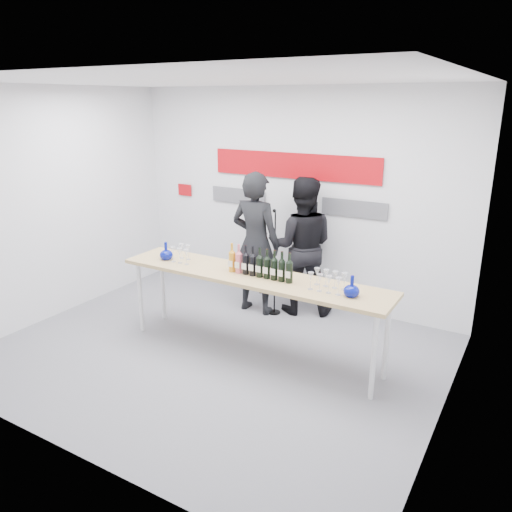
# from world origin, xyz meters

# --- Properties ---
(ground) EXTENTS (5.00, 5.00, 0.00)m
(ground) POSITION_xyz_m (0.00, 0.00, 0.00)
(ground) COLOR slate
(ground) RESTS_ON ground
(back_wall) EXTENTS (5.00, 0.04, 3.00)m
(back_wall) POSITION_xyz_m (0.00, 2.00, 1.50)
(back_wall) COLOR silver
(back_wall) RESTS_ON ground
(signage) EXTENTS (3.38, 0.02, 0.79)m
(signage) POSITION_xyz_m (-0.06, 1.97, 1.81)
(signage) COLOR #AB070E
(signage) RESTS_ON back_wall
(tasting_table) EXTENTS (3.21, 0.65, 0.96)m
(tasting_table) POSITION_xyz_m (0.36, 0.25, 0.89)
(tasting_table) COLOR tan
(tasting_table) RESTS_ON ground
(wine_bottles) EXTENTS (0.80, 0.08, 0.33)m
(wine_bottles) POSITION_xyz_m (0.48, 0.23, 1.13)
(wine_bottles) COLOR #BF7F19
(wine_bottles) RESTS_ON tasting_table
(decanter_left) EXTENTS (0.16, 0.16, 0.21)m
(decanter_left) POSITION_xyz_m (-0.82, 0.20, 1.07)
(decanter_left) COLOR #06107D
(decanter_left) RESTS_ON tasting_table
(decanter_right) EXTENTS (0.16, 0.16, 0.21)m
(decanter_right) POSITION_xyz_m (1.54, 0.20, 1.07)
(decanter_right) COLOR #06107D
(decanter_right) RESTS_ON tasting_table
(glasses_left) EXTENTS (0.26, 0.22, 0.18)m
(glasses_left) POSITION_xyz_m (-0.60, 0.24, 1.05)
(glasses_left) COLOR silver
(glasses_left) RESTS_ON tasting_table
(glasses_right) EXTENTS (0.36, 0.22, 0.18)m
(glasses_right) POSITION_xyz_m (1.26, 0.25, 1.05)
(glasses_right) COLOR silver
(glasses_right) RESTS_ON tasting_table
(presenter_left) EXTENTS (0.71, 0.47, 1.94)m
(presenter_left) POSITION_xyz_m (-0.22, 1.33, 0.97)
(presenter_left) COLOR black
(presenter_left) RESTS_ON ground
(presenter_right) EXTENTS (1.11, 1.01, 1.87)m
(presenter_right) POSITION_xyz_m (0.31, 1.64, 0.93)
(presenter_right) COLOR black
(presenter_right) RESTS_ON ground
(mic_stand) EXTENTS (0.17, 0.17, 1.47)m
(mic_stand) POSITION_xyz_m (0.05, 1.37, 0.45)
(mic_stand) COLOR black
(mic_stand) RESTS_ON ground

